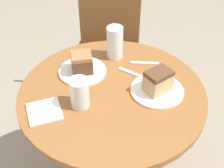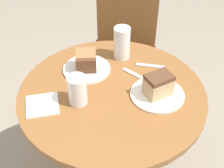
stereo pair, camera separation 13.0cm
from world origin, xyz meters
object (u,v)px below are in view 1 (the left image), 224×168
object	(u,v)px
plate_near	(157,90)
cake_slice_near	(158,81)
plate_far	(82,71)
glass_water	(115,44)
glass_lemonade	(80,94)
chair	(108,50)
cake_slice_far	(82,63)

from	to	relation	value
plate_near	cake_slice_near	xyz separation A→B (m)	(0.00, 0.00, 0.05)
plate_near	plate_far	distance (m)	0.35
cake_slice_near	glass_water	world-z (taller)	glass_water
plate_near	glass_lemonade	distance (m)	0.33
chair	cake_slice_far	size ratio (longest dim) A/B	8.84
chair	plate_far	size ratio (longest dim) A/B	4.15
cake_slice_near	glass_water	size ratio (longest dim) A/B	0.84
plate_near	plate_far	world-z (taller)	same
cake_slice_near	cake_slice_far	xyz separation A→B (m)	(-0.32, 0.15, -0.00)
plate_far	cake_slice_far	distance (m)	0.05
cake_slice_far	glass_water	xyz separation A→B (m)	(0.15, 0.12, 0.02)
plate_far	glass_water	world-z (taller)	glass_water
cake_slice_far	plate_near	bearing A→B (deg)	-25.18
cake_slice_far	cake_slice_near	bearing A→B (deg)	-25.18
plate_far	cake_slice_far	xyz separation A→B (m)	(0.00, 0.00, 0.05)
cake_slice_far	glass_lemonade	bearing A→B (deg)	-90.96
chair	cake_slice_far	distance (m)	0.71
plate_near	cake_slice_near	bearing A→B (deg)	90.00
glass_lemonade	glass_water	xyz separation A→B (m)	(0.16, 0.33, 0.01)
plate_far	glass_water	bearing A→B (deg)	37.13
chair	plate_near	bearing A→B (deg)	-69.29
glass_lemonade	cake_slice_near	bearing A→B (deg)	11.31
glass_lemonade	plate_far	bearing A→B (deg)	89.04
plate_far	glass_water	xyz separation A→B (m)	(0.15, 0.12, 0.07)
plate_near	cake_slice_far	distance (m)	0.36
plate_near	glass_water	distance (m)	0.32
plate_near	cake_slice_far	size ratio (longest dim) A/B	2.22
plate_near	plate_far	size ratio (longest dim) A/B	1.04
plate_far	cake_slice_near	bearing A→B (deg)	-25.18
plate_far	cake_slice_far	world-z (taller)	cake_slice_far
chair	glass_lemonade	world-z (taller)	chair
plate_near	glass_water	size ratio (longest dim) A/B	1.43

